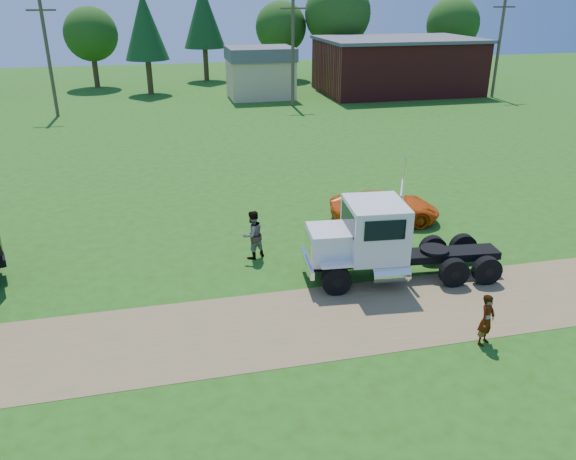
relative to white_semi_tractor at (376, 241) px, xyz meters
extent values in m
plane|color=#265011|center=(-1.19, -2.35, -1.46)|extent=(140.00, 140.00, 0.00)
cube|color=brown|center=(-1.19, -2.35, -1.46)|extent=(120.00, 4.20, 0.01)
cube|color=black|center=(1.09, -0.07, -0.72)|extent=(7.05, 1.51, 0.28)
cylinder|color=black|center=(-1.70, -0.82, -0.95)|extent=(1.05, 0.42, 1.03)
cylinder|color=black|center=(-1.70, -0.82, -0.95)|extent=(0.39, 0.38, 0.36)
cylinder|color=black|center=(-1.52, 1.16, -0.95)|extent=(1.05, 0.42, 1.03)
cylinder|color=black|center=(-1.52, 1.16, -0.95)|extent=(0.39, 0.38, 0.36)
cylinder|color=black|center=(2.48, -1.20, -0.95)|extent=(1.05, 0.42, 1.03)
cylinder|color=black|center=(2.48, -1.20, -0.95)|extent=(0.39, 0.38, 0.36)
cylinder|color=black|center=(2.66, 0.79, -0.95)|extent=(1.05, 0.42, 1.03)
cylinder|color=black|center=(2.66, 0.79, -0.95)|extent=(0.39, 0.38, 0.36)
cylinder|color=black|center=(3.69, -1.31, -0.95)|extent=(1.05, 0.42, 1.03)
cylinder|color=black|center=(3.69, -1.31, -0.95)|extent=(0.39, 0.38, 0.36)
cylinder|color=black|center=(3.87, 0.68, -0.95)|extent=(1.05, 0.42, 1.03)
cylinder|color=black|center=(3.87, 0.68, -0.95)|extent=(0.39, 0.38, 0.36)
cube|color=silver|center=(-1.56, 0.17, -0.02)|extent=(1.81, 1.73, 1.12)
cube|color=white|center=(-2.40, 0.24, -0.07)|extent=(0.20, 1.40, 0.93)
cube|color=white|center=(-2.44, 0.24, -0.72)|extent=(0.33, 2.15, 0.28)
cube|color=silver|center=(-0.08, 0.03, 0.45)|extent=(2.15, 2.41, 1.96)
cube|color=black|center=(-1.03, 0.12, 0.87)|extent=(0.21, 1.86, 0.79)
cube|color=black|center=(-0.18, -1.09, 0.87)|extent=(1.40, 0.16, 0.70)
cube|color=black|center=(0.03, 1.15, 0.87)|extent=(1.40, 0.16, 0.70)
cube|color=silver|center=(-1.70, -0.82, -0.35)|extent=(1.15, 0.52, 0.09)
cube|color=silver|center=(-1.52, 1.16, -0.35)|extent=(1.15, 0.52, 0.09)
cylinder|color=white|center=(0.15, -1.07, -0.81)|extent=(1.35, 0.67, 0.56)
cylinder|color=white|center=(1.04, 0.45, 0.68)|extent=(0.14, 0.14, 4.29)
cylinder|color=black|center=(2.20, -0.17, -0.50)|extent=(1.11, 1.11, 0.11)
imported|color=#D94F0A|center=(2.38, 4.96, -0.80)|extent=(5.12, 3.01, 1.34)
imported|color=#999999|center=(1.65, -4.60, -0.66)|extent=(0.70, 0.63, 1.60)
imported|color=#999999|center=(-3.98, 2.65, -0.50)|extent=(1.16, 1.08, 1.92)
cube|color=maroon|center=(16.81, 37.65, 1.04)|extent=(15.00, 10.00, 5.00)
cube|color=#545459|center=(16.81, 37.65, 3.69)|extent=(15.40, 10.40, 0.30)
cube|color=#CCB97F|center=(2.81, 37.65, 0.34)|extent=(6.00, 5.00, 3.60)
cube|color=#545459|center=(2.81, 37.65, 2.64)|extent=(6.20, 5.40, 1.20)
cylinder|color=#463A27|center=(-15.19, 32.65, 3.04)|extent=(0.28, 0.28, 9.00)
cube|color=#463A27|center=(-15.19, 32.65, 6.74)|extent=(2.20, 0.14, 0.14)
cylinder|color=#463A27|center=(4.81, 32.65, 3.04)|extent=(0.28, 0.28, 9.00)
cube|color=#463A27|center=(4.81, 32.65, 6.74)|extent=(2.20, 0.14, 0.14)
cylinder|color=#463A27|center=(24.81, 32.65, 3.04)|extent=(0.28, 0.28, 9.00)
cube|color=#463A27|center=(24.81, 32.65, 6.74)|extent=(2.20, 0.14, 0.14)
cylinder|color=#392917|center=(-13.19, 47.84, -0.01)|extent=(0.56, 0.56, 2.92)
sphere|color=#1D4511|center=(-13.19, 47.84, 3.95)|extent=(5.50, 5.50, 5.50)
cylinder|color=#392917|center=(-1.25, 49.96, 0.37)|extent=(0.56, 0.56, 3.67)
cone|color=#0F3418|center=(-1.25, 49.96, 5.57)|extent=(4.62, 4.62, 6.82)
cylinder|color=#392917|center=(7.46, 49.58, 0.07)|extent=(0.56, 0.56, 3.08)
sphere|color=#1D4511|center=(7.46, 49.58, 4.25)|extent=(5.81, 5.81, 5.81)
cylinder|color=#392917|center=(13.45, 47.23, 0.49)|extent=(0.56, 0.56, 3.90)
sphere|color=#1D4511|center=(13.45, 47.23, 5.78)|extent=(7.36, 7.36, 7.36)
cylinder|color=#392917|center=(27.38, 46.62, 0.15)|extent=(0.56, 0.56, 3.24)
sphere|color=#1D4511|center=(27.38, 46.62, 4.54)|extent=(6.10, 6.10, 6.10)
cylinder|color=#392917|center=(-7.59, 42.08, 0.22)|extent=(0.56, 0.56, 3.37)
cone|color=#0F3418|center=(-7.59, 42.08, 4.99)|extent=(4.24, 4.24, 6.27)
camera|label=1|loc=(-7.10, -16.85, 8.11)|focal=35.00mm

